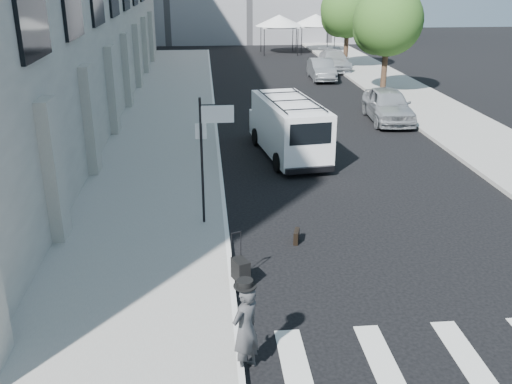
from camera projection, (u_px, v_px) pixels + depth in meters
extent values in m
plane|color=black|center=(318.00, 280.00, 13.19)|extent=(120.00, 120.00, 0.00)
cube|color=gray|center=(168.00, 116.00, 27.64)|extent=(4.50, 48.00, 0.15)
cube|color=gray|center=(406.00, 94.00, 32.48)|extent=(4.00, 56.00, 0.15)
cylinder|color=black|center=(202.00, 162.00, 15.25)|extent=(0.07, 0.07, 3.50)
cube|color=white|center=(201.00, 131.00, 14.96)|extent=(0.30, 0.03, 0.42)
cube|color=white|center=(218.00, 114.00, 14.81)|extent=(0.85, 0.06, 0.45)
cylinder|color=black|center=(384.00, 71.00, 31.88)|extent=(0.32, 0.32, 2.80)
sphere|color=#284E19|center=(388.00, 21.00, 30.89)|extent=(3.80, 3.80, 3.80)
sphere|color=#284E19|center=(377.00, 30.00, 31.62)|extent=(2.66, 2.66, 2.66)
cylinder|color=black|center=(346.00, 50.00, 40.23)|extent=(0.32, 0.32, 2.80)
sphere|color=#284E19|center=(348.00, 10.00, 39.24)|extent=(3.80, 3.80, 3.80)
sphere|color=#284E19|center=(340.00, 18.00, 39.97)|extent=(2.66, 2.66, 2.66)
cylinder|color=black|center=(264.00, 43.00, 46.96)|extent=(0.06, 0.06, 2.20)
cylinder|color=black|center=(298.00, 42.00, 47.20)|extent=(0.06, 0.06, 2.20)
cylinder|color=black|center=(261.00, 39.00, 49.56)|extent=(0.06, 0.06, 2.20)
cylinder|color=black|center=(293.00, 38.00, 49.80)|extent=(0.06, 0.06, 2.20)
cube|color=white|center=(279.00, 26.00, 47.96)|extent=(3.00, 3.00, 0.12)
cone|color=white|center=(279.00, 20.00, 47.78)|extent=(4.00, 4.00, 0.90)
cylinder|color=black|center=(302.00, 41.00, 47.70)|extent=(0.06, 0.06, 2.20)
cylinder|color=black|center=(334.00, 41.00, 47.94)|extent=(0.06, 0.06, 2.20)
cylinder|color=black|center=(296.00, 38.00, 50.30)|extent=(0.06, 0.06, 2.20)
cylinder|color=black|center=(328.00, 37.00, 50.53)|extent=(0.06, 0.06, 2.20)
cube|color=white|center=(315.00, 26.00, 48.70)|extent=(3.00, 3.00, 0.12)
cone|color=white|center=(316.00, 20.00, 48.52)|extent=(4.00, 4.00, 0.90)
imported|color=#37383A|center=(245.00, 329.00, 9.94)|extent=(0.73, 0.73, 1.71)
cube|color=black|center=(296.00, 236.00, 14.97)|extent=(0.23, 0.46, 0.34)
cube|color=black|center=(241.00, 273.00, 12.85)|extent=(0.43, 0.53, 0.65)
cylinder|color=black|center=(232.00, 246.00, 12.75)|extent=(0.02, 0.02, 0.62)
cylinder|color=black|center=(241.00, 244.00, 12.84)|extent=(0.02, 0.02, 0.62)
cube|color=black|center=(236.00, 233.00, 12.68)|extent=(0.24, 0.12, 0.03)
cube|color=white|center=(290.00, 127.00, 21.53)|extent=(2.50, 5.16, 1.93)
cube|color=white|center=(271.00, 122.00, 24.16)|extent=(1.84, 1.06, 1.01)
cube|color=black|center=(310.00, 134.00, 19.15)|extent=(1.46, 0.27, 0.73)
cylinder|color=black|center=(257.00, 137.00, 23.22)|extent=(0.35, 0.73, 0.70)
cylinder|color=black|center=(298.00, 134.00, 23.59)|extent=(0.35, 0.73, 0.70)
cylinder|color=black|center=(279.00, 162.00, 20.14)|extent=(0.35, 0.73, 0.70)
cylinder|color=black|center=(325.00, 159.00, 20.51)|extent=(0.35, 0.73, 0.70)
imported|color=#979B9E|center=(388.00, 105.00, 26.77)|extent=(2.14, 4.67, 1.55)
imported|color=slate|center=(322.00, 69.00, 37.00)|extent=(1.52, 4.05, 1.32)
imported|color=#ABAFB3|center=(334.00, 60.00, 40.49)|extent=(2.14, 4.83, 1.38)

